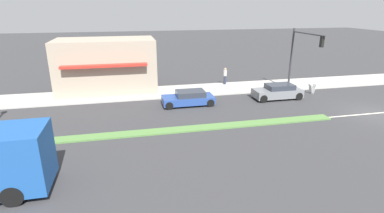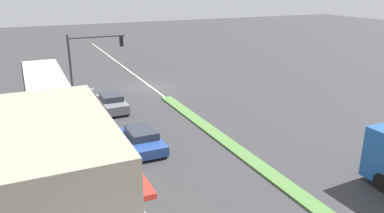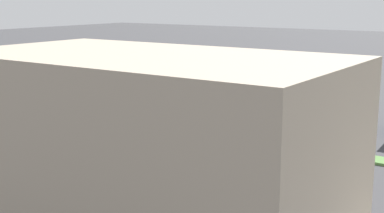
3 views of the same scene
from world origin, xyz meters
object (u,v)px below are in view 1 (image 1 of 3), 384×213
object	(u,v)px
pedestrian	(225,76)
warning_aframe_sign	(312,89)
suv_grey	(278,92)
traffic_signal_main	(301,51)
coupe_blue	(189,98)

from	to	relation	value
pedestrian	warning_aframe_sign	size ratio (longest dim) A/B	1.99
warning_aframe_sign	suv_grey	bearing A→B (deg)	102.26
pedestrian	traffic_signal_main	bearing A→B (deg)	-127.92
pedestrian	warning_aframe_sign	world-z (taller)	pedestrian
traffic_signal_main	warning_aframe_sign	world-z (taller)	traffic_signal_main
pedestrian	suv_grey	bearing A→B (deg)	-151.07
traffic_signal_main	warning_aframe_sign	xyz separation A→B (m)	(-0.28, -1.41, -3.47)
traffic_signal_main	suv_grey	bearing A→B (deg)	114.43
suv_grey	coupe_blue	distance (m)	7.83
traffic_signal_main	suv_grey	distance (m)	4.25
traffic_signal_main	coupe_blue	bearing A→B (deg)	96.23
pedestrian	coupe_blue	distance (m)	7.25
coupe_blue	traffic_signal_main	bearing A→B (deg)	-83.77
traffic_signal_main	suv_grey	size ratio (longest dim) A/B	1.36
warning_aframe_sign	traffic_signal_main	bearing A→B (deg)	78.80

